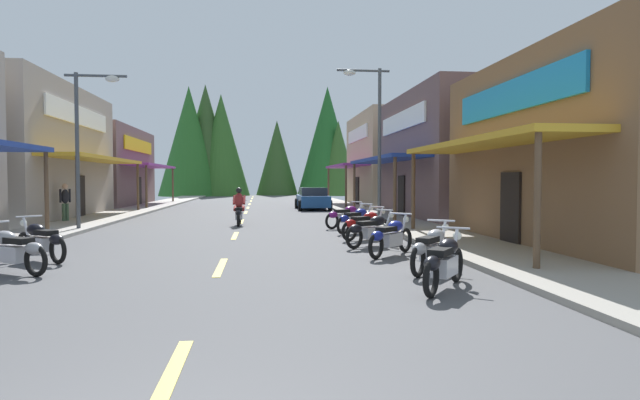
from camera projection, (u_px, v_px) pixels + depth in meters
The scene contains 23 objects.
ground at pixel (244, 218), 26.59m from camera, with size 10.71×77.77×0.10m, color #4C4C4F.
sidewalk_left at pixel (109, 217), 25.84m from camera, with size 2.57×77.77×0.12m, color #9E9991.
sidewalk_right at pixel (372, 215), 27.34m from camera, with size 2.57×77.77×0.12m, color gray.
centerline_dashes at pixel (247, 211), 31.92m from camera, with size 0.16×55.46×0.01m.
storefront_left_far at pixel (74, 167), 37.20m from camera, with size 10.77×11.55×5.58m.
storefront_right_nearest at pixel (630, 151), 15.09m from camera, with size 9.02×9.87×5.42m.
storefront_right_middle at pixel (463, 156), 26.44m from camera, with size 8.12×10.81×6.19m.
storefront_right_far at pixel (400, 160), 38.36m from camera, with size 8.14×10.14×6.66m.
streetlamp_left at pixel (87, 127), 18.95m from camera, with size 2.18×0.30×5.76m.
streetlamp_right at pixel (372, 124), 21.49m from camera, with size 2.18×0.30×6.46m.
motorcycle_parked_right_0 at pixel (444, 261), 8.90m from camera, with size 1.35×1.78×1.04m.
motorcycle_parked_right_1 at pixel (432, 248), 10.63m from camera, with size 1.44×1.72×1.04m.
motorcycle_parked_right_2 at pixel (391, 236), 12.91m from camera, with size 1.53×1.64×1.04m.
motorcycle_parked_right_3 at pixel (372, 230), 14.63m from camera, with size 1.80×1.32×1.04m.
motorcycle_parked_right_4 at pixel (366, 224), 16.42m from camera, with size 1.81×1.31×1.04m.
motorcycle_parked_right_5 at pixel (357, 219), 18.38m from camera, with size 1.71×1.44×1.04m.
motorcycle_parked_right_6 at pixel (346, 216), 20.28m from camera, with size 1.88×1.19×1.04m.
motorcycle_parked_left_2 at pixel (12, 250), 10.41m from camera, with size 1.86×1.23×1.04m.
motorcycle_parked_left_3 at pixel (41, 240), 12.03m from camera, with size 1.67×1.49×1.04m.
rider_cruising_lead at pixel (239, 210), 21.60m from camera, with size 0.60×2.14×1.57m.
pedestrian_browsing at pixel (65, 200), 22.44m from camera, with size 0.40×0.51×1.72m.
parked_car_curbside at pixel (313, 199), 33.19m from camera, with size 2.07×4.31×1.40m.
treeline_backdrop at pixel (246, 145), 63.36m from camera, with size 24.03×9.04×13.46m.
Camera 1 is at (0.86, -2.92, 1.88)m, focal length 29.32 mm.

